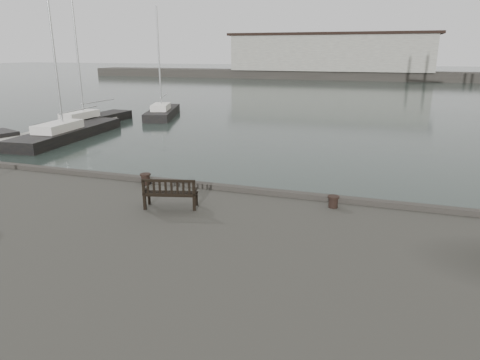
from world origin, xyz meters
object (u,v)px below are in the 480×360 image
object	(u,v)px
bench	(171,199)
bollard_left	(146,179)
yacht_b	(89,123)
yacht_d	(163,114)
yacht_c	(69,135)
bollard_right	(333,202)

from	to	relation	value
bench	bollard_left	size ratio (longest dim) A/B	4.22
yacht_b	yacht_d	distance (m)	7.95
yacht_b	yacht_c	world-z (taller)	yacht_c
bollard_left	yacht_b	world-z (taller)	yacht_b
bench	bollard_left	xyz separation A→B (m)	(-2.09, 1.98, -0.10)
bollard_left	yacht_d	bearing A→B (deg)	116.97
yacht_b	yacht_c	bearing A→B (deg)	-64.34
bench	yacht_c	distance (m)	22.38
bench	bollard_right	size ratio (longest dim) A/B	4.60
bench	yacht_b	bearing A→B (deg)	117.98
bench	bollard_right	distance (m)	5.31
yacht_c	yacht_d	bearing A→B (deg)	78.77
bollard_left	yacht_b	bearing A→B (deg)	132.11
yacht_b	yacht_d	size ratio (longest dim) A/B	1.21
bollard_right	yacht_d	size ratio (longest dim) A/B	0.04
bench	yacht_d	world-z (taller)	yacht_d
yacht_c	yacht_d	xyz separation A→B (m)	(1.44, 12.51, -0.01)
bench	yacht_b	world-z (taller)	yacht_b
yacht_b	yacht_c	distance (m)	5.97
bollard_right	yacht_d	bearing A→B (deg)	127.91
yacht_c	yacht_d	world-z (taller)	yacht_c
bollard_left	bollard_right	size ratio (longest dim) A/B	1.09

